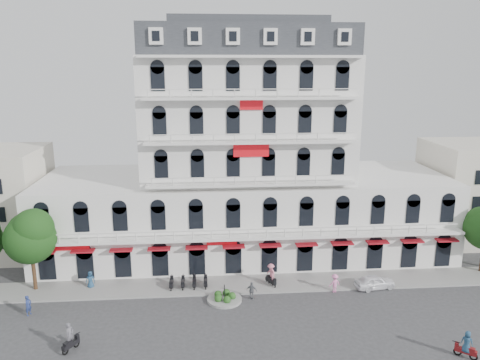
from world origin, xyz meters
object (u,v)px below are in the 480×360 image
object	(u,v)px
rider_center	(271,274)
rider_east	(467,345)
parked_car	(375,282)
rider_west	(70,338)

from	to	relation	value
rider_center	rider_east	bearing A→B (deg)	20.70
parked_car	rider_east	size ratio (longest dim) A/B	1.81
parked_car	rider_center	bearing A→B (deg)	73.76
parked_car	rider_west	world-z (taller)	rider_west
rider_west	rider_center	distance (m)	19.12
parked_car	rider_west	xyz separation A→B (m)	(-26.59, -8.19, 0.42)
rider_center	rider_west	bearing A→B (deg)	-84.81
rider_east	rider_west	bearing A→B (deg)	32.76
parked_car	rider_east	distance (m)	11.71
rider_east	rider_center	bearing A→B (deg)	-5.90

